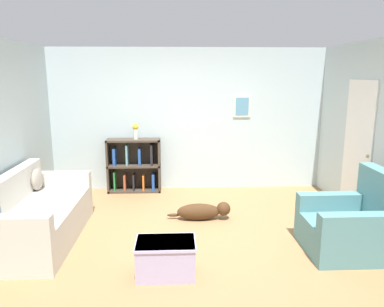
% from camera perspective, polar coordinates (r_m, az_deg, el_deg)
% --- Properties ---
extents(ground_plane, '(14.00, 14.00, 0.00)m').
position_cam_1_polar(ground_plane, '(5.13, 0.20, -12.50)').
color(ground_plane, '#997047').
extents(wall_back, '(5.60, 0.13, 2.60)m').
position_cam_1_polar(wall_back, '(6.97, -0.65, 5.18)').
color(wall_back, silver).
rests_on(wall_back, ground_plane).
extents(couch, '(0.91, 1.95, 0.88)m').
position_cam_1_polar(couch, '(5.30, -22.67, -8.93)').
color(couch, beige).
rests_on(couch, ground_plane).
extents(bookshelf, '(0.97, 0.30, 0.98)m').
position_cam_1_polar(bookshelf, '(6.96, -8.77, -1.90)').
color(bookshelf, '#42382D').
rests_on(bookshelf, ground_plane).
extents(recliner_chair, '(0.99, 0.91, 1.01)m').
position_cam_1_polar(recliner_chair, '(5.01, 23.31, -9.96)').
color(recliner_chair, slate).
rests_on(recliner_chair, ground_plane).
extents(coffee_table, '(0.64, 0.44, 0.39)m').
position_cam_1_polar(coffee_table, '(4.17, -4.02, -15.44)').
color(coffee_table, '#ADA3CC').
rests_on(coffee_table, ground_plane).
extents(dog, '(0.95, 0.22, 0.27)m').
position_cam_1_polar(dog, '(5.63, 1.72, -8.77)').
color(dog, '#472D19').
rests_on(dog, ground_plane).
extents(vase, '(0.11, 0.11, 0.29)m').
position_cam_1_polar(vase, '(6.80, -8.59, 3.52)').
color(vase, silver).
rests_on(vase, bookshelf).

